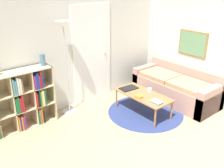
{
  "coord_description": "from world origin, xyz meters",
  "views": [
    {
      "loc": [
        -2.63,
        -1.51,
        2.5
      ],
      "look_at": [
        -0.16,
        1.5,
        0.85
      ],
      "focal_mm": 40.0,
      "sensor_mm": 36.0,
      "label": 1
    }
  ],
  "objects": [
    {
      "name": "bookshelf",
      "position": [
        -1.38,
        2.53,
        0.54
      ],
      "size": [
        1.13,
        0.34,
        1.07
      ],
      "color": "beige",
      "rests_on": "ground_plane"
    },
    {
      "name": "wall_back",
      "position": [
        0.01,
        2.74,
        1.29
      ],
      "size": [
        7.1,
        0.11,
        2.6
      ],
      "color": "silver",
      "rests_on": "ground_plane"
    },
    {
      "name": "couch",
      "position": [
        1.67,
        1.47,
        0.28
      ],
      "size": [
        0.82,
        1.86,
        0.73
      ],
      "color": "tan",
      "rests_on": "ground_plane"
    },
    {
      "name": "bowl",
      "position": [
        0.47,
        1.45,
        0.44
      ],
      "size": [
        0.15,
        0.15,
        0.04
      ],
      "color": "orange",
      "rests_on": "coffee_table"
    },
    {
      "name": "rug",
      "position": [
        0.7,
        1.48,
        0.0
      ],
      "size": [
        1.51,
        1.51,
        0.01
      ],
      "color": "navy",
      "rests_on": "ground_plane"
    },
    {
      "name": "cup",
      "position": [
        0.83,
        1.52,
        0.45
      ],
      "size": [
        0.08,
        0.08,
        0.08
      ],
      "color": "white",
      "rests_on": "coffee_table"
    },
    {
      "name": "wall_right",
      "position": [
        2.07,
        1.36,
        1.3
      ],
      "size": [
        0.08,
        5.72,
        2.6
      ],
      "color": "silver",
      "rests_on": "ground_plane"
    },
    {
      "name": "coffee_table",
      "position": [
        0.64,
        1.51,
        0.38
      ],
      "size": [
        0.54,
        1.14,
        0.41
      ],
      "color": "#996B42",
      "rests_on": "ground_plane"
    },
    {
      "name": "ground_plane",
      "position": [
        0.0,
        0.0,
        0.0
      ],
      "size": [
        14.0,
        14.0,
        0.0
      ],
      "primitive_type": "plane",
      "color": "tan"
    },
    {
      "name": "laptop",
      "position": [
        0.6,
        1.88,
        0.42
      ],
      "size": [
        0.38,
        0.26,
        0.02
      ],
      "color": "black",
      "rests_on": "coffee_table"
    },
    {
      "name": "floor_lamp",
      "position": [
        -0.46,
        2.49,
        1.45
      ],
      "size": [
        0.29,
        0.29,
        1.81
      ],
      "color": "#B7B7BC",
      "rests_on": "ground_plane"
    },
    {
      "name": "vase_on_shelf",
      "position": [
        -0.9,
        2.53,
        1.17
      ],
      "size": [
        0.1,
        0.1,
        0.21
      ],
      "color": "slate",
      "rests_on": "bookshelf"
    },
    {
      "name": "book_stack_on_table",
      "position": [
        0.56,
        1.1,
        0.43
      ],
      "size": [
        0.14,
        0.21,
        0.04
      ],
      "color": "teal",
      "rests_on": "coffee_table"
    }
  ]
}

